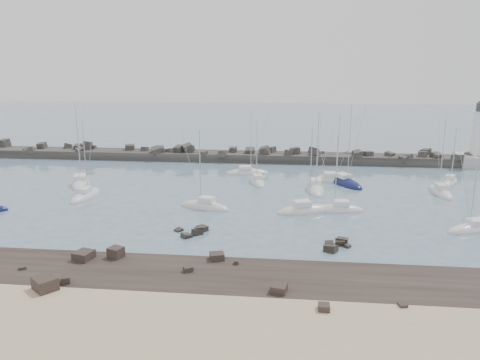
# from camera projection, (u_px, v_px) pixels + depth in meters

# --- Properties ---
(ground) EXTENTS (400.00, 400.00, 0.00)m
(ground) POSITION_uv_depth(u_px,v_px,m) (230.00, 214.00, 66.51)
(ground) COLOR slate
(ground) RESTS_ON ground
(sand_strip) EXTENTS (140.00, 14.00, 1.00)m
(sand_strip) POSITION_uv_depth(u_px,v_px,m) (176.00, 344.00, 35.62)
(sand_strip) COLOR tan
(sand_strip) RESTS_ON ground
(rock_shelf) EXTENTS (140.00, 12.06, 2.04)m
(rock_shelf) POSITION_uv_depth(u_px,v_px,m) (198.00, 284.00, 45.25)
(rock_shelf) COLOR black
(rock_shelf) RESTS_ON ground
(rock_cluster_near) EXTENTS (4.48, 4.19, 1.54)m
(rock_cluster_near) POSITION_uv_depth(u_px,v_px,m) (194.00, 233.00, 58.84)
(rock_cluster_near) COLOR black
(rock_cluster_near) RESTS_ON ground
(rock_cluster_far) EXTENTS (3.41, 4.28, 1.51)m
(rock_cluster_far) POSITION_uv_depth(u_px,v_px,m) (336.00, 245.00, 54.54)
(rock_cluster_far) COLOR black
(rock_cluster_far) RESTS_ON ground
(breakwater) EXTENTS (115.00, 7.49, 5.30)m
(breakwater) POSITION_uv_depth(u_px,v_px,m) (220.00, 159.00, 103.83)
(breakwater) COLOR #2D2A28
(breakwater) RESTS_ON ground
(lighthouse) EXTENTS (7.00, 7.00, 14.60)m
(lighthouse) POSITION_uv_depth(u_px,v_px,m) (476.00, 151.00, 97.58)
(lighthouse) COLOR #A6A6A0
(lighthouse) RESTS_ON ground
(sailboat_1) EXTENTS (5.98, 10.21, 15.39)m
(sailboat_1) POSITION_uv_depth(u_px,v_px,m) (81.00, 183.00, 83.04)
(sailboat_1) COLOR silver
(sailboat_1) RESTS_ON ground
(sailboat_3) EXTENTS (3.42, 8.67, 13.42)m
(sailboat_3) POSITION_uv_depth(u_px,v_px,m) (86.00, 196.00, 74.99)
(sailboat_3) COLOR silver
(sailboat_3) RESTS_ON ground
(sailboat_4) EXTENTS (8.63, 4.00, 13.07)m
(sailboat_4) POSITION_uv_depth(u_px,v_px,m) (247.00, 173.00, 90.95)
(sailboat_4) COLOR silver
(sailboat_4) RESTS_ON ground
(sailboat_5) EXTENTS (8.20, 4.66, 12.61)m
(sailboat_5) POSITION_uv_depth(u_px,v_px,m) (205.00, 207.00, 69.21)
(sailboat_5) COLOR silver
(sailboat_5) RESTS_ON ground
(sailboat_6) EXTENTS (3.24, 9.24, 14.55)m
(sailboat_6) POSITION_uv_depth(u_px,v_px,m) (315.00, 189.00, 78.97)
(sailboat_6) COLOR silver
(sailboat_6) RESTS_ON ground
(sailboat_7) EXTENTS (8.77, 5.22, 13.36)m
(sailboat_7) POSITION_uv_depth(u_px,v_px,m) (305.00, 211.00, 67.30)
(sailboat_7) COLOR silver
(sailboat_7) RESTS_ON ground
(sailboat_8) EXTENTS (7.15, 9.99, 15.29)m
(sailboat_8) POSITION_uv_depth(u_px,v_px,m) (345.00, 183.00, 83.18)
(sailboat_8) COLOR #101643
(sailboat_8) RESTS_ON ground
(sailboat_9) EXTENTS (7.59, 2.93, 11.90)m
(sailboat_9) POSITION_uv_depth(u_px,v_px,m) (339.00, 210.00, 67.72)
(sailboat_9) COLOR silver
(sailboat_9) RESTS_ON ground
(sailboat_10) EXTENTS (3.24, 8.51, 13.30)m
(sailboat_10) POSITION_uv_depth(u_px,v_px,m) (440.00, 193.00, 77.03)
(sailboat_10) COLOR silver
(sailboat_10) RESTS_ON ground
(sailboat_11) EXTENTS (8.11, 5.35, 12.33)m
(sailboat_11) POSITION_uv_depth(u_px,v_px,m) (473.00, 229.00, 59.91)
(sailboat_11) COLOR silver
(sailboat_11) RESTS_ON ground
(sailboat_12) EXTENTS (5.12, 6.91, 10.90)m
(sailboat_12) POSITION_uv_depth(u_px,v_px,m) (450.00, 182.00, 83.81)
(sailboat_12) COLOR silver
(sailboat_12) RESTS_ON ground
(sailboat_13) EXTENTS (8.35, 2.69, 13.20)m
(sailboat_13) POSITION_uv_depth(u_px,v_px,m) (333.00, 181.00, 85.10)
(sailboat_13) COLOR silver
(sailboat_13) RESTS_ON ground
(sailboat_14) EXTENTS (4.11, 7.87, 12.04)m
(sailboat_14) POSITION_uv_depth(u_px,v_px,m) (257.00, 182.00, 84.01)
(sailboat_14) COLOR silver
(sailboat_14) RESTS_ON ground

